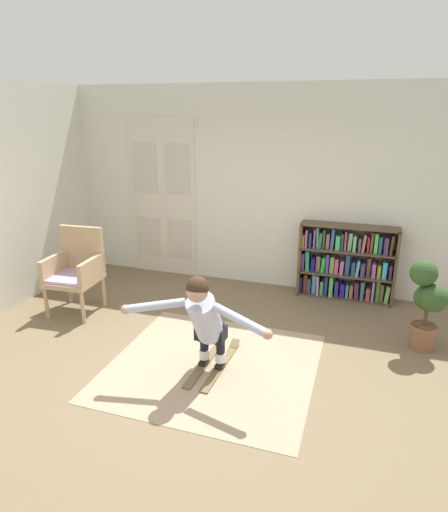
% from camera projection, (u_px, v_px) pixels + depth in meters
% --- Properties ---
extents(ground_plane, '(7.20, 7.20, 0.00)m').
position_uv_depth(ground_plane, '(201.00, 372.00, 4.46)').
color(ground_plane, brown).
extents(back_wall, '(6.00, 0.10, 2.90)m').
position_uv_depth(back_wall, '(264.00, 189.00, 6.34)').
color(back_wall, silver).
rests_on(back_wall, ground).
extents(double_door, '(1.22, 0.05, 2.45)m').
position_uv_depth(double_door, '(163.00, 198.00, 6.83)').
color(double_door, beige).
rests_on(double_door, ground).
extents(rug, '(2.10, 1.99, 0.01)m').
position_uv_depth(rug, '(213.00, 366.00, 4.57)').
color(rug, tan).
rests_on(rug, ground).
extents(bookshelf, '(1.31, 0.30, 1.06)m').
position_uv_depth(bookshelf, '(345.00, 264.00, 6.09)').
color(bookshelf, brown).
rests_on(bookshelf, ground).
extents(wicker_chair, '(0.64, 0.64, 1.10)m').
position_uv_depth(wicker_chair, '(76.00, 269.00, 5.68)').
color(wicker_chair, tan).
rests_on(wicker_chair, ground).
extents(potted_plant, '(0.43, 0.41, 1.04)m').
position_uv_depth(potted_plant, '(428.00, 301.00, 4.74)').
color(potted_plant, brown).
rests_on(potted_plant, ground).
extents(skis_pair, '(0.30, 0.98, 0.07)m').
position_uv_depth(skis_pair, '(214.00, 362.00, 4.59)').
color(skis_pair, brown).
rests_on(skis_pair, rug).
extents(person_skier, '(1.48, 0.64, 1.06)m').
position_uv_depth(person_skier, '(205.00, 317.00, 4.19)').
color(person_skier, white).
rests_on(person_skier, skis_pair).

